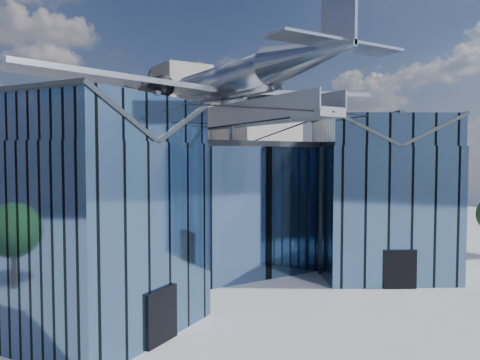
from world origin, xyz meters
TOP-DOWN VIEW (x-y plane):
  - ground_plane at (0.00, 0.00)m, footprint 120.00×120.00m
  - museum at (0.00, 5.82)m, footprint 32.88×24.50m
  - bg_towers at (1.45, 50.49)m, footprint 77.00×24.50m
  - tree_side_e at (32.47, 11.94)m, footprint 3.97×3.97m

SIDE VIEW (x-z plane):
  - ground_plane at x=0.00m, z-range 0.00..0.00m
  - tree_side_e at x=32.47m, z-range 1.08..7.16m
  - museum at x=0.00m, z-range -3.26..14.34m
  - bg_towers at x=1.45m, z-range -2.99..23.01m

